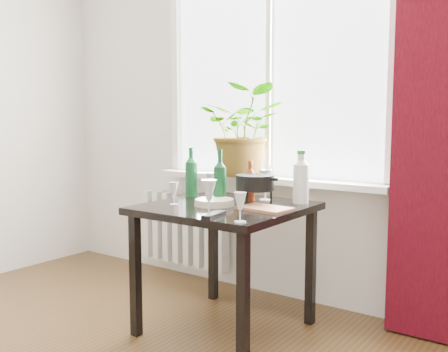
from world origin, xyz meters
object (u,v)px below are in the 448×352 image
Objects in this scene: wine_bottle_left at (191,172)px; wineglass_back_center at (265,185)px; wine_bottle_right at (220,176)px; cutting_board at (265,208)px; fondue_pot at (255,190)px; radiator at (184,229)px; potted_plant at (244,131)px; wineglass_far_right at (240,207)px; bottle_amber at (250,181)px; wineglass_front_right at (209,197)px; table at (226,221)px; wineglass_front_left at (174,193)px; cleaning_bottle at (301,176)px; plate_stack at (214,202)px; tv_remote at (214,215)px; wineglass_back_left at (211,184)px.

wine_bottle_left is 1.65× the size of wineglass_back_center.
wine_bottle_right is 0.38m from cutting_board.
radiator is at bearing 141.95° from fondue_pot.
potted_plant is 1.13m from wineglass_far_right.
wine_bottle_left is 0.42m from bottle_amber.
radiator is 1.29× the size of potted_plant.
bottle_amber is at bearing -52.16° from potted_plant.
potted_plant is at bearing 119.61° from fondue_pot.
wine_bottle_right reaches higher than wineglass_front_right.
table is at bearing -33.04° from wine_bottle_right.
potted_plant reaches higher than wineglass_front_right.
wineglass_front_left is 0.46m from fondue_pot.
wineglass_back_center is (0.05, 0.09, -0.03)m from bottle_amber.
wineglass_front_left is (-0.56, -0.48, -0.09)m from cleaning_bottle.
wineglass_front_right is at bearing -114.12° from cutting_board.
wineglass_back_center reaches higher than plate_stack.
tv_remote is (-0.19, 0.05, -0.06)m from wineglass_far_right.
radiator is 1.34m from cutting_board.
cutting_board is (0.50, 0.17, -0.06)m from wineglass_front_left.
bottle_amber is 1.08× the size of plate_stack.
cleaning_bottle reaches higher than bottle_amber.
potted_plant is 0.53m from wineglass_back_center.
cutting_board is at bearing -29.73° from radiator.
tv_remote is 0.33m from cutting_board.
wineglass_back_left is (-0.60, 0.57, 0.01)m from wineglass_far_right.
radiator is at bearing 127.26° from wineglass_front_left.
radiator is 5.43× the size of wineglass_far_right.
potted_plant is 3.20× the size of wineglass_back_center.
wine_bottle_left is 0.40m from plate_stack.
plate_stack is at bearing -40.17° from radiator.
wineglass_back_center reaches higher than wineglass_back_left.
table is at bearing 178.46° from cutting_board.
wine_bottle_left is (-0.36, 0.13, 0.25)m from table.
potted_plant is 2.45× the size of fondue_pot.
bottle_amber is (0.41, 0.05, -0.04)m from wine_bottle_left.
cleaning_bottle is at bearing 34.25° from fondue_pot.
wine_bottle_left is 1.01× the size of wine_bottle_right.
fondue_pot is (0.08, -0.07, -0.04)m from bottle_amber.
cleaning_bottle is 1.26× the size of fondue_pot.
wineglass_front_right is (0.08, -0.51, -0.03)m from bottle_amber.
potted_plant is at bearing 107.36° from wine_bottle_right.
plate_stack is at bearing -49.27° from wineglass_back_left.
potted_plant reaches higher than wine_bottle_right.
potted_plant reaches higher than plate_stack.
table is at bearing -20.22° from wine_bottle_left.
wineglass_far_right is 0.38m from cutting_board.
wineglass_front_right is at bearing -53.65° from wineglass_back_left.
wine_bottle_right is at bearing 112.79° from tv_remote.
fondue_pot is 0.90× the size of cutting_board.
wineglass_far_right is 1.10× the size of wineglass_front_left.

